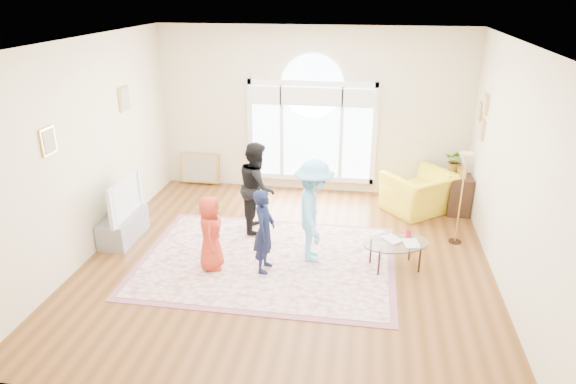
% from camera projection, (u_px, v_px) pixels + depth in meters
% --- Properties ---
extents(ground, '(6.00, 6.00, 0.00)m').
position_uv_depth(ground, '(287.00, 261.00, 7.75)').
color(ground, '#563314').
rests_on(ground, ground).
extents(room_shell, '(6.00, 6.00, 6.00)m').
position_uv_depth(room_shell, '(311.00, 115.00, 9.75)').
color(room_shell, beige).
rests_on(room_shell, ground).
extents(area_rug, '(3.60, 2.60, 0.02)m').
position_uv_depth(area_rug, '(267.00, 260.00, 7.74)').
color(area_rug, beige).
rests_on(area_rug, ground).
extents(rug_border, '(3.80, 2.80, 0.01)m').
position_uv_depth(rug_border, '(267.00, 260.00, 7.75)').
color(rug_border, '#945867').
rests_on(rug_border, ground).
extents(tv_console, '(0.45, 1.00, 0.42)m').
position_uv_depth(tv_console, '(124.00, 227.00, 8.35)').
color(tv_console, gray).
rests_on(tv_console, ground).
extents(television, '(0.17, 1.12, 0.65)m').
position_uv_depth(television, '(120.00, 197.00, 8.15)').
color(television, black).
rests_on(television, tv_console).
extents(coffee_table, '(1.12, 0.91, 0.54)m').
position_uv_depth(coffee_table, '(396.00, 244.00, 7.41)').
color(coffee_table, silver).
rests_on(coffee_table, ground).
extents(armchair, '(1.51, 1.49, 0.74)m').
position_uv_depth(armchair, '(420.00, 193.00, 9.31)').
color(armchair, yellow).
rests_on(armchair, ground).
extents(side_cabinet, '(0.40, 0.50, 0.70)m').
position_uv_depth(side_cabinet, '(459.00, 195.00, 9.26)').
color(side_cabinet, black).
rests_on(side_cabinet, ground).
extents(floor_lamp, '(0.31, 0.31, 1.51)m').
position_uv_depth(floor_lamp, '(465.00, 167.00, 7.83)').
color(floor_lamp, black).
rests_on(floor_lamp, ground).
extents(plant_pedestal, '(0.20, 0.20, 0.70)m').
position_uv_depth(plant_pedestal, '(452.00, 190.00, 9.49)').
color(plant_pedestal, white).
rests_on(plant_pedestal, ground).
extents(potted_plant, '(0.49, 0.46, 0.43)m').
position_uv_depth(potted_plant, '(456.00, 161.00, 9.28)').
color(potted_plant, '#33722D').
rests_on(potted_plant, plant_pedestal).
extents(leaning_picture, '(0.80, 0.14, 0.62)m').
position_uv_depth(leaning_picture, '(201.00, 184.00, 10.74)').
color(leaning_picture, tan).
rests_on(leaning_picture, ground).
extents(child_red, '(0.44, 0.60, 1.11)m').
position_uv_depth(child_red, '(211.00, 233.00, 7.34)').
color(child_red, red).
rests_on(child_red, area_rug).
extents(child_navy, '(0.33, 0.47, 1.24)m').
position_uv_depth(child_navy, '(264.00, 231.00, 7.25)').
color(child_navy, '#111837').
rests_on(child_navy, area_rug).
extents(child_black, '(0.72, 0.84, 1.51)m').
position_uv_depth(child_black, '(257.00, 187.00, 8.47)').
color(child_black, black).
rests_on(child_black, area_rug).
extents(child_blue, '(0.72, 1.08, 1.56)m').
position_uv_depth(child_blue, '(314.00, 211.00, 7.50)').
color(child_blue, '#70BFF2').
rests_on(child_blue, area_rug).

